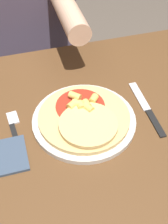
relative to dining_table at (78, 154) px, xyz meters
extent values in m
cube|color=brown|center=(0.00, 0.00, 0.11)|extent=(1.22, 0.75, 0.03)
cylinder|color=beige|center=(0.02, 0.01, 0.13)|extent=(0.28, 0.28, 0.01)
cylinder|color=tan|center=(0.02, 0.01, 0.14)|extent=(0.25, 0.25, 0.01)
cylinder|color=#9E2819|center=(0.02, 0.05, 0.15)|extent=(0.13, 0.13, 0.00)
cylinder|color=#DDB771|center=(0.02, -0.03, 0.16)|extent=(0.15, 0.15, 0.01)
cylinder|color=#E5BC5B|center=(0.01, 0.04, 0.16)|extent=(0.04, 0.03, 0.02)
cylinder|color=#E5BC5B|center=(0.01, 0.08, 0.16)|extent=(0.04, 0.04, 0.02)
cylinder|color=#E5BC5B|center=(0.02, 0.04, 0.16)|extent=(0.02, 0.02, 0.02)
cylinder|color=#E5BC5B|center=(0.00, 0.04, 0.16)|extent=(0.04, 0.03, 0.02)
cylinder|color=#E5BC5B|center=(0.04, 0.02, 0.16)|extent=(0.03, 0.04, 0.02)
cylinder|color=#E5BC5B|center=(0.04, 0.04, 0.16)|extent=(0.02, 0.03, 0.02)
cylinder|color=#E5BC5B|center=(0.06, 0.05, 0.16)|extent=(0.03, 0.03, 0.02)
cube|color=black|center=(-0.16, -0.01, 0.13)|extent=(0.03, 0.13, 0.00)
cube|color=silver|center=(-0.16, 0.08, 0.13)|extent=(0.03, 0.05, 0.00)
cube|color=black|center=(0.21, -0.05, 0.13)|extent=(0.02, 0.10, 0.00)
cube|color=silver|center=(0.21, 0.06, 0.13)|extent=(0.02, 0.12, 0.00)
cylinder|color=#2D2D38|center=(-0.11, 0.60, -0.40)|extent=(0.11, 0.11, 0.49)
cylinder|color=#2D2D38|center=(0.04, 0.60, -0.40)|extent=(0.11, 0.11, 0.49)
cube|color=#4C4256|center=(-0.04, 0.60, 0.13)|extent=(0.33, 0.22, 0.57)
cylinder|color=tan|center=(0.06, 0.34, 0.27)|extent=(0.07, 0.30, 0.07)
camera|label=1|loc=(-0.13, -0.54, 0.75)|focal=50.00mm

